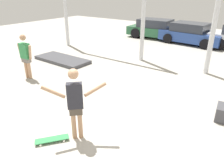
# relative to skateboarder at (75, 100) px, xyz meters

# --- Properties ---
(ground_plane) EXTENTS (36.00, 36.00, 0.00)m
(ground_plane) POSITION_rel_skateboarder_xyz_m (-0.28, 0.51, -1.03)
(ground_plane) COLOR #B2ADA3
(skateboarder) EXTENTS (1.09, 1.08, 1.79)m
(skateboarder) POSITION_rel_skateboarder_xyz_m (0.00, 0.00, 0.00)
(skateboarder) COLOR tan
(skateboarder) RESTS_ON ground_plane
(skateboard) EXTENTS (0.64, 0.76, 0.08)m
(skateboard) POSITION_rel_skateboarder_xyz_m (-0.38, -0.48, -0.96)
(skateboard) COLOR #338C4C
(skateboard) RESTS_ON ground_plane
(manual_pad) EXTENTS (2.90, 1.27, 0.16)m
(manual_pad) POSITION_rel_skateboarder_xyz_m (-4.95, 3.93, -0.95)
(manual_pad) COLOR #47474C
(manual_pad) RESTS_ON ground_plane
(parked_car_green) EXTENTS (4.18, 2.04, 1.33)m
(parked_car_green) POSITION_rel_skateboarder_xyz_m (-3.65, 11.78, -0.38)
(parked_car_green) COLOR #28603D
(parked_car_green) RESTS_ON ground_plane
(parked_car_blue) EXTENTS (4.06, 2.14, 1.33)m
(parked_car_blue) POSITION_rel_skateboarder_xyz_m (-1.05, 11.51, -0.39)
(parked_car_blue) COLOR #284793
(parked_car_blue) RESTS_ON ground_plane
(bystander) EXTENTS (0.77, 0.24, 1.76)m
(bystander) POSITION_rel_skateboarder_xyz_m (-4.37, 1.63, -0.06)
(bystander) COLOR tan
(bystander) RESTS_ON ground_plane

